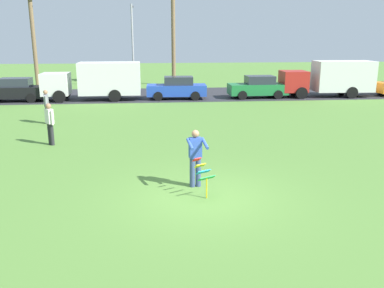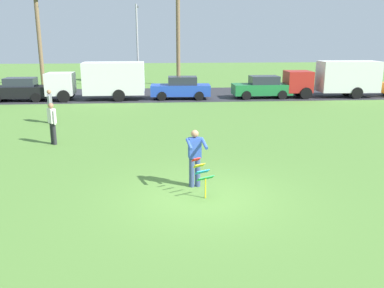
# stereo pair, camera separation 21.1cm
# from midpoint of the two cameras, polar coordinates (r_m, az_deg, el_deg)

# --- Properties ---
(ground_plane) EXTENTS (120.00, 120.00, 0.00)m
(ground_plane) POSITION_cam_midpoint_polar(r_m,az_deg,el_deg) (11.58, 0.96, -7.29)
(ground_plane) COLOR #568438
(road_strip) EXTENTS (120.00, 8.00, 0.01)m
(road_strip) POSITION_cam_midpoint_polar(r_m,az_deg,el_deg) (31.92, -3.35, 6.91)
(road_strip) COLOR #2D2D33
(road_strip) RESTS_ON ground
(person_kite_flyer) EXTENTS (0.61, 0.70, 1.73)m
(person_kite_flyer) POSITION_cam_midpoint_polar(r_m,az_deg,el_deg) (11.98, -0.01, -1.70)
(person_kite_flyer) COLOR #384772
(person_kite_flyer) RESTS_ON ground
(kite_held) EXTENTS (0.61, 0.73, 1.05)m
(kite_held) POSITION_cam_midpoint_polar(r_m,az_deg,el_deg) (11.35, 1.04, -4.02)
(kite_held) COLOR red
(kite_held) RESTS_ON ground
(parked_car_black) EXTENTS (4.24, 1.92, 1.60)m
(parked_car_black) POSITION_cam_midpoint_polar(r_m,az_deg,el_deg) (30.93, -23.69, 6.89)
(parked_car_black) COLOR black
(parked_car_black) RESTS_ON ground
(parked_truck_white_box) EXTENTS (6.73, 2.18, 2.62)m
(parked_truck_white_box) POSITION_cam_midpoint_polar(r_m,az_deg,el_deg) (29.60, -13.17, 8.68)
(parked_truck_white_box) COLOR silver
(parked_truck_white_box) RESTS_ON ground
(parked_car_blue) EXTENTS (4.26, 1.96, 1.60)m
(parked_car_blue) POSITION_cam_midpoint_polar(r_m,az_deg,el_deg) (29.47, -2.31, 7.78)
(parked_car_blue) COLOR #2347B7
(parked_car_blue) RESTS_ON ground
(parked_car_green) EXTENTS (4.23, 1.90, 1.60)m
(parked_car_green) POSITION_cam_midpoint_polar(r_m,az_deg,el_deg) (30.38, 8.99, 7.82)
(parked_car_green) COLOR #1E7238
(parked_car_green) RESTS_ON ground
(parked_truck_red_cab) EXTENTS (6.76, 2.27, 2.62)m
(parked_truck_red_cab) POSITION_cam_midpoint_polar(r_m,az_deg,el_deg) (32.15, 18.74, 8.75)
(parked_truck_red_cab) COLOR #B2231E
(parked_truck_red_cab) RESTS_ON ground
(streetlight_pole) EXTENTS (0.24, 1.65, 7.00)m
(streetlight_pole) POSITION_cam_midpoint_polar(r_m,az_deg,el_deg) (36.55, -8.45, 14.05)
(streetlight_pole) COLOR #9E9EA3
(streetlight_pole) RESTS_ON ground
(person_walker_near) EXTENTS (0.40, 0.46, 1.73)m
(person_walker_near) POSITION_cam_midpoint_polar(r_m,az_deg,el_deg) (17.76, -19.53, 2.82)
(person_walker_near) COLOR #26262B
(person_walker_near) RESTS_ON ground
(person_walker_far) EXTENTS (0.29, 0.56, 1.73)m
(person_walker_far) POSITION_cam_midpoint_polar(r_m,az_deg,el_deg) (22.25, -19.87, 5.05)
(person_walker_far) COLOR #26262B
(person_walker_far) RESTS_ON ground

